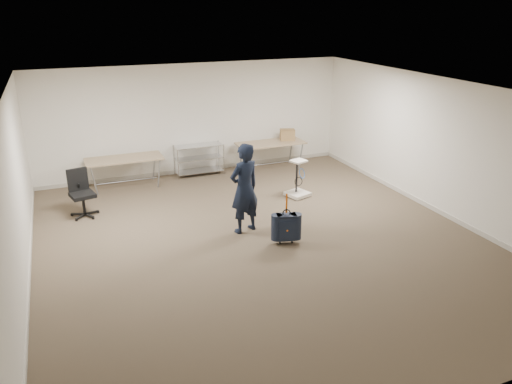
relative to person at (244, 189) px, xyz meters
name	(u,v)px	position (x,y,z in m)	size (l,w,h in m)	color
ground	(261,241)	(0.13, -0.54, -0.88)	(9.00, 9.00, 0.00)	#4F402F
room_shell	(236,212)	(0.13, 0.84, -0.83)	(8.00, 9.00, 9.00)	white
folding_table_left	(124,160)	(-1.77, 3.41, -0.21)	(1.80, 0.75, 0.73)	tan
folding_table_right	(271,144)	(2.03, 3.41, -0.21)	(1.80, 0.75, 0.73)	tan
wire_shelf	(199,158)	(0.13, 3.66, -0.44)	(1.22, 0.47, 0.80)	#BBBDC2
person	(244,189)	(0.00, 0.00, 0.00)	(0.64, 0.42, 1.77)	black
suitcase	(286,227)	(0.51, -0.80, -0.55)	(0.40, 0.30, 0.98)	black
office_chair	(83,202)	(-2.85, 1.98, -0.58)	(0.60, 0.60, 0.99)	black
equipment_cart	(298,187)	(1.80, 1.30, -0.66)	(0.59, 0.59, 0.87)	beige
cardboard_box	(287,135)	(2.55, 3.49, -0.01)	(0.38, 0.29, 0.29)	olive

